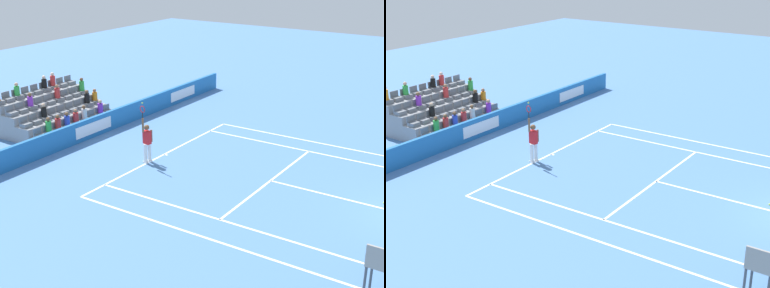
% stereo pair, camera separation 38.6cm
% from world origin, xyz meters
% --- Properties ---
extents(line_baseline, '(10.97, 0.10, 0.01)m').
position_xyz_m(line_baseline, '(0.00, -11.89, 0.00)').
color(line_baseline, white).
rests_on(line_baseline, ground).
extents(line_service, '(8.23, 0.10, 0.01)m').
position_xyz_m(line_service, '(0.00, -6.40, 0.00)').
color(line_service, white).
rests_on(line_service, ground).
extents(line_centre_service, '(0.10, 6.40, 0.01)m').
position_xyz_m(line_centre_service, '(0.00, -3.20, 0.00)').
color(line_centre_service, white).
rests_on(line_centre_service, ground).
extents(line_singles_sideline_left, '(0.10, 11.89, 0.01)m').
position_xyz_m(line_singles_sideline_left, '(4.12, -5.95, 0.00)').
color(line_singles_sideline_left, white).
rests_on(line_singles_sideline_left, ground).
extents(line_singles_sideline_right, '(0.10, 11.89, 0.01)m').
position_xyz_m(line_singles_sideline_right, '(-4.12, -5.95, 0.00)').
color(line_singles_sideline_right, white).
rests_on(line_singles_sideline_right, ground).
extents(line_doubles_sideline_left, '(0.10, 11.89, 0.01)m').
position_xyz_m(line_doubles_sideline_left, '(5.49, -5.95, 0.00)').
color(line_doubles_sideline_left, white).
rests_on(line_doubles_sideline_left, ground).
extents(line_doubles_sideline_right, '(0.10, 11.89, 0.01)m').
position_xyz_m(line_doubles_sideline_right, '(-5.49, -5.95, 0.00)').
color(line_doubles_sideline_right, white).
rests_on(line_doubles_sideline_right, ground).
extents(line_centre_mark, '(0.10, 0.20, 0.01)m').
position_xyz_m(line_centre_mark, '(0.00, -11.79, 0.00)').
color(line_centre_mark, white).
rests_on(line_centre_mark, ground).
extents(sponsor_barrier, '(23.96, 0.22, 1.04)m').
position_xyz_m(sponsor_barrier, '(-0.00, -16.38, 0.52)').
color(sponsor_barrier, '#1E66AD').
rests_on(sponsor_barrier, ground).
extents(tennis_player, '(0.51, 0.39, 2.85)m').
position_xyz_m(tennis_player, '(1.20, -11.93, 0.99)').
color(tennis_player, white).
rests_on(tennis_player, ground).
extents(umpire_chair, '(0.70, 0.70, 2.34)m').
position_xyz_m(umpire_chair, '(6.76, -0.15, 1.52)').
color(umpire_chair, '#474C54').
rests_on(umpire_chair, ground).
extents(stadium_stand, '(5.58, 3.80, 2.61)m').
position_xyz_m(stadium_stand, '(-0.00, -19.31, 0.69)').
color(stadium_stand, gray).
rests_on(stadium_stand, ground).
extents(loose_tennis_ball, '(0.07, 0.07, 0.07)m').
position_xyz_m(loose_tennis_ball, '(-0.44, -1.87, 0.03)').
color(loose_tennis_ball, '#D1E533').
rests_on(loose_tennis_ball, ground).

